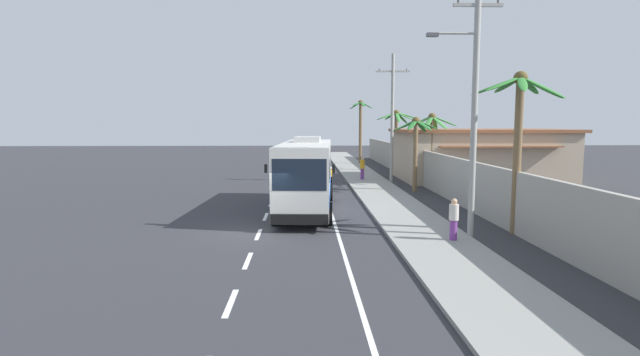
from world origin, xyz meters
The scene contains 16 objects.
ground_plane centered at (0.00, 0.00, 0.00)m, with size 160.00×160.00×0.00m, color #303035.
sidewalk_kerb centered at (6.80, 10.00, 0.07)m, with size 3.20×90.00×0.14m, color gray.
lane_markings centered at (2.01, 14.99, 0.00)m, with size 3.41×71.92×0.01m.
boundary_wall centered at (10.60, 14.00, 1.29)m, with size 0.24×60.00×2.58m, color #9E998E.
coach_bus_foreground centered at (2.00, 5.04, 1.98)m, with size 3.35×11.09×3.81m.
motorcycle_beside_bus centered at (3.70, 13.87, 0.63)m, with size 0.56×1.96×1.53m.
pedestrian_near_kerb centered at (6.48, 18.06, 1.04)m, with size 0.36×0.36×1.73m.
pedestrian_midwalk centered at (7.52, -2.34, 0.97)m, with size 0.36×0.36×1.59m.
utility_pole_nearest centered at (8.38, -1.58, 5.37)m, with size 2.86×0.24×10.15m.
utility_pole_mid centered at (8.53, 16.68, 5.06)m, with size 2.54×0.24×9.66m.
palm_nearest centered at (11.06, 14.78, 3.93)m, with size 3.53×3.43×5.27m.
palm_second centered at (9.21, 11.72, 3.64)m, with size 3.13×2.99×4.95m.
palm_third centered at (8.09, 33.68, 4.65)m, with size 2.59×2.83×7.06m.
palm_fourth centered at (10.53, -0.77, 4.75)m, with size 3.77×3.85×6.61m.
palm_farthest centered at (10.51, 25.47, 4.25)m, with size 3.81×3.70×5.77m.
roadside_building centered at (15.96, 18.64, 2.05)m, with size 13.28×8.98×4.07m.
Camera 1 is at (1.87, -20.52, 4.54)m, focal length 27.76 mm.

